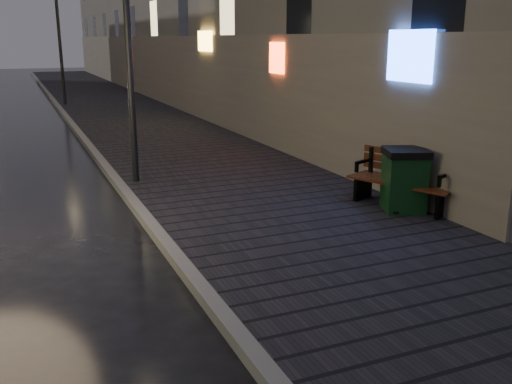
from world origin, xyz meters
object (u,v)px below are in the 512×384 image
(lamp_near, at_px, (127,18))
(trash_bin, at_px, (404,179))
(lamp_far, at_px, (59,29))
(bench, at_px, (404,180))

(lamp_near, distance_m, trash_bin, 6.26)
(lamp_far, relative_size, bench, 2.58)
(bench, distance_m, trash_bin, 0.25)
(lamp_near, xyz_separation_m, trash_bin, (3.92, -4.00, -2.78))
(lamp_near, relative_size, bench, 2.58)
(lamp_far, height_order, trash_bin, lamp_far)
(lamp_far, height_order, bench, lamp_far)
(lamp_near, relative_size, trash_bin, 4.79)
(lamp_near, height_order, trash_bin, lamp_near)
(trash_bin, bearing_deg, lamp_near, 155.84)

